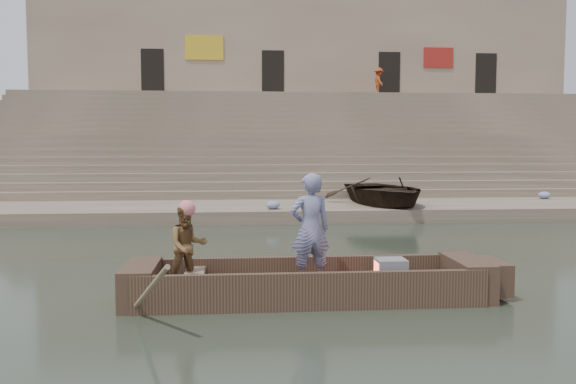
{
  "coord_description": "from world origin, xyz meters",
  "views": [
    {
      "loc": [
        -4.24,
        -11.7,
        2.42
      ],
      "look_at": [
        -3.14,
        0.88,
        1.4
      ],
      "focal_mm": 37.35,
      "sensor_mm": 36.0,
      "label": 1
    }
  ],
  "objects": [
    {
      "name": "beached_rowboat",
      "position": [
        0.66,
        7.74,
        0.86
      ],
      "size": [
        3.84,
        4.88,
        0.92
      ],
      "primitive_type": "imported",
      "rotation": [
        0.0,
        0.0,
        0.16
      ],
      "color": "#2D2116",
      "rests_on": "lower_landing"
    },
    {
      "name": "mid_landing",
      "position": [
        0.0,
        15.5,
        1.4
      ],
      "size": [
        32.0,
        3.0,
        2.8
      ],
      "primitive_type": "cube",
      "color": "gray",
      "rests_on": "ground"
    },
    {
      "name": "ground",
      "position": [
        0.0,
        0.0,
        0.0
      ],
      "size": [
        120.0,
        120.0,
        0.0
      ],
      "primitive_type": "plane",
      "color": "#263024",
      "rests_on": "ground"
    },
    {
      "name": "television",
      "position": [
        -1.83,
        -2.62,
        0.42
      ],
      "size": [
        0.46,
        0.42,
        0.4
      ],
      "color": "gray",
      "rests_on": "main_rowboat"
    },
    {
      "name": "pedestrian",
      "position": [
        4.05,
        22.67,
        6.0
      ],
      "size": [
        0.67,
        1.07,
        1.6
      ],
      "primitive_type": "imported",
      "rotation": [
        0.0,
        0.0,
        1.64
      ],
      "color": "#933918",
      "rests_on": "upper_landing"
    },
    {
      "name": "rowing_man",
      "position": [
        -4.99,
        -2.51,
        0.86
      ],
      "size": [
        0.74,
        0.65,
        1.27
      ],
      "primitive_type": "imported",
      "rotation": [
        0.0,
        0.0,
        0.33
      ],
      "color": "#236928",
      "rests_on": "main_rowboat"
    },
    {
      "name": "cloth_bundles",
      "position": [
        1.78,
        8.16,
        0.53
      ],
      "size": [
        10.62,
        3.07,
        0.26
      ],
      "color": "#3F5999",
      "rests_on": "lower_landing"
    },
    {
      "name": "rowboat_trim",
      "position": [
        -2.93,
        -2.62,
        0.31
      ],
      "size": [
        6.04,
        2.63,
        1.94
      ],
      "color": "brown",
      "rests_on": "ground"
    },
    {
      "name": "building_wall",
      "position": [
        0.0,
        26.5,
        5.6
      ],
      "size": [
        32.0,
        5.07,
        11.2
      ],
      "color": "tan",
      "rests_on": "ground"
    },
    {
      "name": "lower_landing",
      "position": [
        0.0,
        8.0,
        0.2
      ],
      "size": [
        32.0,
        4.0,
        0.4
      ],
      "primitive_type": "cube",
      "color": "gray",
      "rests_on": "ground"
    },
    {
      "name": "ghat_steps",
      "position": [
        0.0,
        17.19,
        1.8
      ],
      "size": [
        32.0,
        11.0,
        5.2
      ],
      "color": "gray",
      "rests_on": "ground"
    },
    {
      "name": "upper_landing",
      "position": [
        0.0,
        22.5,
        2.6
      ],
      "size": [
        32.0,
        3.0,
        5.2
      ],
      "primitive_type": "cube",
      "color": "gray",
      "rests_on": "ground"
    },
    {
      "name": "main_rowboat",
      "position": [
        -3.14,
        -2.62,
        0.11
      ],
      "size": [
        5.0,
        1.3,
        0.22
      ],
      "primitive_type": "cube",
      "color": "brown",
      "rests_on": "ground"
    },
    {
      "name": "standing_man",
      "position": [
        -3.09,
        -2.52,
        1.09
      ],
      "size": [
        0.7,
        0.53,
        1.75
      ],
      "primitive_type": "imported",
      "rotation": [
        0.0,
        0.0,
        3.32
      ],
      "color": "navy",
      "rests_on": "main_rowboat"
    }
  ]
}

